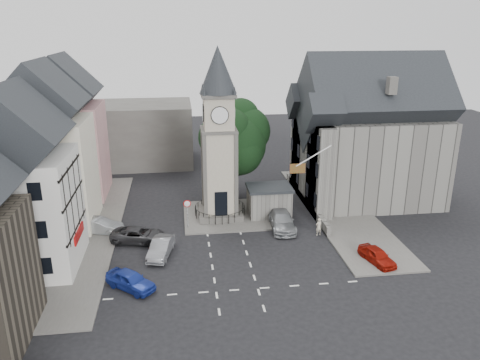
{
  "coord_description": "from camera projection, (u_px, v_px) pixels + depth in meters",
  "views": [
    {
      "loc": [
        -3.59,
        -34.38,
        18.18
      ],
      "look_at": [
        1.6,
        5.0,
        4.71
      ],
      "focal_mm": 35.0,
      "sensor_mm": 36.0,
      "label": 1
    }
  ],
  "objects": [
    {
      "name": "flagpole",
      "position": [
        314.0,
        156.0,
        41.06
      ],
      "size": [
        3.68,
        0.1,
        2.74
      ],
      "color": "white",
      "rests_on": "ground"
    },
    {
      "name": "warning_sign_post",
      "position": [
        187.0,
        208.0,
        42.62
      ],
      "size": [
        0.7,
        0.19,
        2.85
      ],
      "color": "black",
      "rests_on": "ground"
    },
    {
      "name": "town_tree",
      "position": [
        234.0,
        135.0,
        48.78
      ],
      "size": [
        7.2,
        7.2,
        10.8
      ],
      "color": "black",
      "rests_on": "ground"
    },
    {
      "name": "car_west_grey",
      "position": [
        139.0,
        235.0,
        40.45
      ],
      "size": [
        5.1,
        3.15,
        1.32
      ],
      "primitive_type": "imported",
      "rotation": [
        0.0,
        0.0,
        1.36
      ],
      "color": "#2F2F32",
      "rests_on": "ground"
    },
    {
      "name": "terrace_cream",
      "position": [
        47.0,
        158.0,
        42.04
      ],
      "size": [
        8.1,
        7.6,
        12.8
      ],
      "color": "#F0E1C9",
      "rests_on": "ground"
    },
    {
      "name": "backdrop_west",
      "position": [
        116.0,
        134.0,
        62.08
      ],
      "size": [
        20.0,
        10.0,
        8.0
      ],
      "primitive_type": "cube",
      "color": "#4C4944",
      "rests_on": "ground"
    },
    {
      "name": "stone_shelter",
      "position": [
        269.0,
        201.0,
        45.7
      ],
      "size": [
        4.3,
        3.3,
        3.08
      ],
      "color": "#5F5C57",
      "rests_on": "ground"
    },
    {
      "name": "pavement_east",
      "position": [
        337.0,
        209.0,
        47.54
      ],
      "size": [
        6.0,
        26.0,
        0.14
      ],
      "primitive_type": "cube",
      "color": "#595651",
      "rests_on": "ground"
    },
    {
      "name": "pavement_west",
      "position": [
        86.0,
        231.0,
        42.63
      ],
      "size": [
        6.0,
        30.0,
        0.14
      ],
      "primitive_type": "cube",
      "color": "#595651",
      "rests_on": "ground"
    },
    {
      "name": "car_west_blue",
      "position": [
        130.0,
        280.0,
        33.38
      ],
      "size": [
        4.04,
        3.77,
        1.35
      ],
      "primitive_type": "imported",
      "rotation": [
        0.0,
        0.0,
        0.87
      ],
      "color": "#1B3096",
      "rests_on": "ground"
    },
    {
      "name": "terrace_tudor",
      "position": [
        21.0,
        192.0,
        34.66
      ],
      "size": [
        8.1,
        7.6,
        12.0
      ],
      "color": "silver",
      "rests_on": "ground"
    },
    {
      "name": "ground",
      "position": [
        229.0,
        254.0,
        38.57
      ],
      "size": [
        120.0,
        120.0,
        0.0
      ],
      "primitive_type": "plane",
      "color": "black",
      "rests_on": "ground"
    },
    {
      "name": "east_building",
      "position": [
        365.0,
        142.0,
        48.81
      ],
      "size": [
        14.4,
        11.4,
        12.6
      ],
      "color": "#5F5C57",
      "rests_on": "ground"
    },
    {
      "name": "car_west_silver",
      "position": [
        99.0,
        226.0,
        42.17
      ],
      "size": [
        4.51,
        2.46,
        1.41
      ],
      "primitive_type": "imported",
      "rotation": [
        0.0,
        0.0,
        1.33
      ],
      "color": "gray",
      "rests_on": "ground"
    },
    {
      "name": "clock_tower",
      "position": [
        219.0,
        136.0,
        43.46
      ],
      "size": [
        4.86,
        4.86,
        16.25
      ],
      "color": "#4C4944",
      "rests_on": "ground"
    },
    {
      "name": "car_east_red",
      "position": [
        377.0,
        256.0,
        36.97
      ],
      "size": [
        2.34,
        3.9,
        1.24
      ],
      "primitive_type": "imported",
      "rotation": [
        0.0,
        0.0,
        0.26
      ],
      "color": "#981208",
      "rests_on": "ground"
    },
    {
      "name": "pedestrian",
      "position": [
        319.0,
        227.0,
        41.73
      ],
      "size": [
        0.7,
        0.57,
        1.64
      ],
      "primitive_type": "imported",
      "rotation": [
        0.0,
        0.0,
        3.48
      ],
      "color": "beige",
      "rests_on": "ground"
    },
    {
      "name": "east_boundary_wall",
      "position": [
        306.0,
        200.0,
        48.95
      ],
      "size": [
        0.4,
        16.0,
        0.9
      ],
      "primitive_type": "cube",
      "color": "#5F5C57",
      "rests_on": "ground"
    },
    {
      "name": "terrace_pink",
      "position": [
        67.0,
        137.0,
        49.55
      ],
      "size": [
        8.1,
        7.6,
        12.8
      ],
      "color": "tan",
      "rests_on": "ground"
    },
    {
      "name": "road_markings",
      "position": [
        237.0,
        290.0,
        33.4
      ],
      "size": [
        20.0,
        8.0,
        0.01
      ],
      "primitive_type": "cube",
      "color": "silver",
      "rests_on": "ground"
    },
    {
      "name": "car_island_silver",
      "position": [
        161.0,
        248.0,
        38.13
      ],
      "size": [
        2.37,
        4.44,
        1.39
      ],
      "primitive_type": "imported",
      "rotation": [
        0.0,
        0.0,
        -0.22
      ],
      "color": "gray",
      "rests_on": "ground"
    },
    {
      "name": "central_island",
      "position": [
        235.0,
        215.0,
        46.24
      ],
      "size": [
        10.0,
        8.0,
        0.16
      ],
      "primitive_type": "cube",
      "color": "#595651",
      "rests_on": "ground"
    },
    {
      "name": "car_island_east",
      "position": [
        282.0,
        220.0,
        43.22
      ],
      "size": [
        2.39,
        5.34,
        1.52
      ],
      "primitive_type": "imported",
      "rotation": [
        0.0,
        0.0,
        -0.05
      ],
      "color": "gray",
      "rests_on": "ground"
    }
  ]
}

